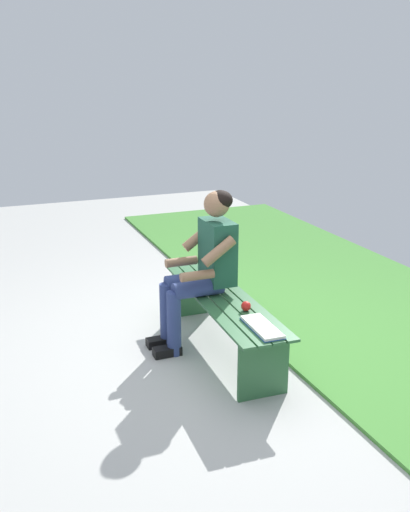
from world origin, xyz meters
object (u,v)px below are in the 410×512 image
Objects in this scene: person_seated at (203,263)px; book_open at (262,327)px; bench_near at (223,310)px; apple at (246,306)px.

person_seated is 3.01× the size of book_open.
apple reaches higher than bench_near.
person_seated is at bearing 17.02° from apple.
person_seated is (0.16, 0.10, 0.35)m from bench_near.
apple is at bearing -3.57° from book_open.
apple is (-0.32, -0.05, 0.14)m from bench_near.
person_seated is 0.54m from apple.
bench_near is 24.07× the size of apple.
book_open is at bearing 174.36° from apple.
person_seated is 0.84m from book_open.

